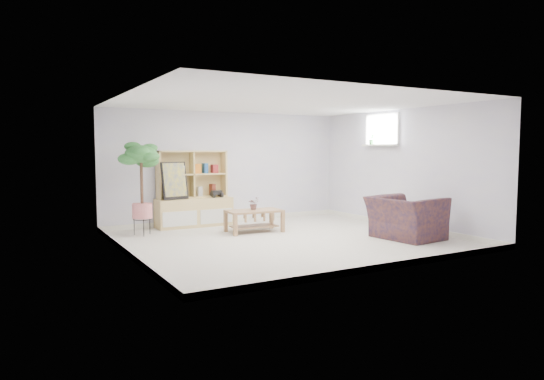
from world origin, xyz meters
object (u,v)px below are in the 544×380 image
storage_unit (194,189)px  floor_tree (142,189)px  coffee_table (254,221)px  armchair (406,215)px

storage_unit → floor_tree: size_ratio=0.90×
floor_tree → coffee_table: bearing=-19.9°
floor_tree → armchair: bearing=-33.7°
coffee_table → floor_tree: size_ratio=0.60×
storage_unit → floor_tree: floor_tree is taller
storage_unit → coffee_table: bearing=-58.6°
coffee_table → storage_unit: bearing=125.0°
storage_unit → floor_tree: 1.32m
storage_unit → coffee_table: (0.76, -1.24, -0.57)m
armchair → coffee_table: bearing=40.5°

